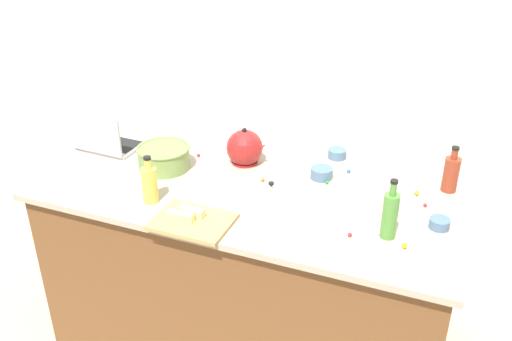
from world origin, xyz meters
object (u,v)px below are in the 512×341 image
Objects in this scene: bottle_olive at (390,214)px; bottle_oil at (150,184)px; butter_stick_left at (181,217)px; ramekin_wide at (439,223)px; butter_stick_right at (192,212)px; ramekin_small at (322,173)px; laptop at (107,142)px; kitchen_timer at (271,191)px; kettle at (245,148)px; mixing_bowl_large at (164,157)px; cutting_board at (193,222)px; ramekin_medium at (337,154)px; bottle_soy at (451,173)px.

bottle_olive is 1.01m from bottle_oil.
bottle_olive is at bearing 15.88° from butter_stick_left.
ramekin_wide is at bearing 12.01° from bottle_oil.
butter_stick_right is 0.68m from ramekin_small.
butter_stick_left is at bearing -28.15° from bottle_oil.
kitchen_timer is at bearing -8.39° from laptop.
kettle is (-0.77, 0.38, -0.02)m from bottle_olive.
bottle_oil reaches higher than ramekin_small.
bottle_olive is 0.24m from ramekin_wide.
mixing_bowl_large reaches higher than cutting_board.
bottle_oil is 0.97m from ramekin_medium.
mixing_bowl_large is 0.82× the size of cutting_board.
kettle is at bearing 153.59° from bottle_olive.
bottle_soy is 2.81× the size of kitchen_timer.
kettle is 1.94× the size of butter_stick_left.
kitchen_timer is at bearing 25.25° from bottle_oil.
mixing_bowl_large is at bearing -150.09° from kettle.
mixing_bowl_large reaches higher than butter_stick_right.
butter_stick_left is (0.32, -0.41, -0.02)m from mixing_bowl_large.
ramekin_wide is at bearing -22.58° from ramekin_small.
ramekin_wide is 1.08× the size of kitchen_timer.
bottle_olive is at bearing -111.96° from bottle_soy.
bottle_oil is at bearing -153.92° from bottle_soy.
bottle_olive is 0.83m from butter_stick_left.
cutting_board is at bearing -55.00° from butter_stick_right.
laptop is 1.51m from bottle_olive.
bottle_olive is 0.51m from bottle_soy.
bottle_olive is at bearing 13.24° from butter_stick_right.
ramekin_small is at bearing 6.07° from laptop.
bottle_olive is at bearing -59.28° from ramekin_medium.
laptop reaches higher than kitchen_timer.
ramekin_medium is at bearing 62.63° from butter_stick_right.
mixing_bowl_large is 0.39m from kettle.
ramekin_medium is at bearing 62.53° from butter_stick_left.
cutting_board is 3.43× the size of ramekin_medium.
bottle_soy is 2.36× the size of ramekin_medium.
bottle_soy is 1.02× the size of kettle.
butter_stick_left is at bearing -92.19° from kettle.
bottle_soy is at bearing 68.04° from bottle_olive.
kettle is 0.40m from ramekin_small.
cutting_board is (-0.75, -0.20, -0.09)m from bottle_olive.
ramekin_medium is (0.41, 0.79, -0.01)m from butter_stick_right.
bottle_soy is 1.97× the size of butter_stick_right.
bottle_oil is 0.28m from cutting_board.
kitchen_timer is at bearing -120.81° from ramekin_small.
bottle_olive is 2.29× the size of butter_stick_left.
laptop is 1.12m from ramekin_small.
kitchen_timer is (0.58, -0.08, -0.02)m from mixing_bowl_large.
cutting_board is 4.10× the size of kitchen_timer.
bottle_soy is 1.16m from butter_stick_right.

